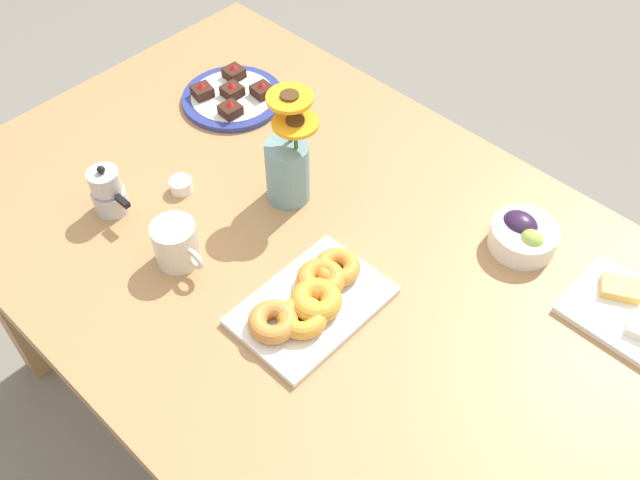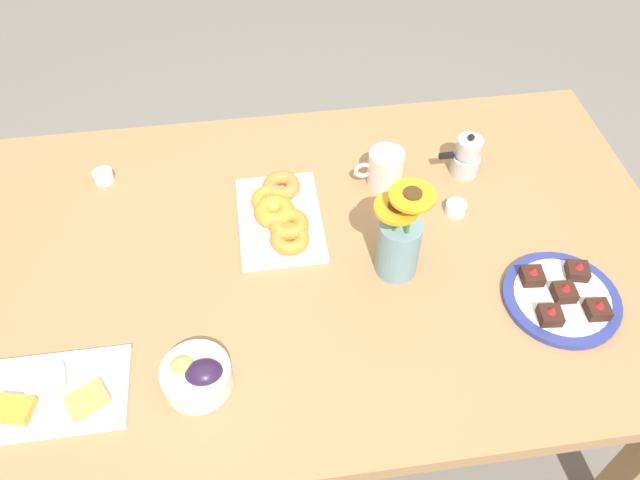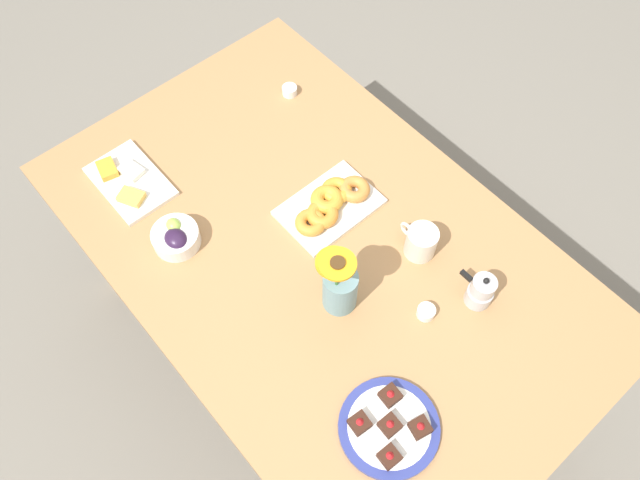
{
  "view_description": "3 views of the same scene",
  "coord_description": "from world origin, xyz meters",
  "views": [
    {
      "loc": [
        0.62,
        -0.64,
        1.81
      ],
      "look_at": [
        0.0,
        0.0,
        0.78
      ],
      "focal_mm": 40.0,
      "sensor_mm": 36.0,
      "label": 1
    },
    {
      "loc": [
        0.12,
        0.88,
        1.81
      ],
      "look_at": [
        0.0,
        0.0,
        0.78
      ],
      "focal_mm": 35.0,
      "sensor_mm": 36.0,
      "label": 2
    },
    {
      "loc": [
        -0.64,
        0.56,
        2.25
      ],
      "look_at": [
        0.0,
        0.0,
        0.78
      ],
      "focal_mm": 35.0,
      "sensor_mm": 36.0,
      "label": 3
    }
  ],
  "objects": [
    {
      "name": "jam_cup_honey",
      "position": [
        0.5,
        -0.3,
        0.76
      ],
      "size": [
        0.05,
        0.05,
        0.03
      ],
      "color": "white",
      "rests_on": "dining_table"
    },
    {
      "name": "croissant_platter",
      "position": [
        0.08,
        -0.11,
        0.76
      ],
      "size": [
        0.19,
        0.29,
        0.05
      ],
      "color": "white",
      "rests_on": "dining_table"
    },
    {
      "name": "dessert_plate",
      "position": [
        -0.48,
        0.2,
        0.75
      ],
      "size": [
        0.24,
        0.24,
        0.05
      ],
      "color": "navy",
      "rests_on": "dining_table"
    },
    {
      "name": "dining_table",
      "position": [
        0.0,
        0.0,
        0.65
      ],
      "size": [
        1.6,
        1.0,
        0.74
      ],
      "color": "#A87A4C",
      "rests_on": "ground_plane"
    },
    {
      "name": "cheese_platter",
      "position": [
        0.53,
        0.28,
        0.75
      ],
      "size": [
        0.26,
        0.17,
        0.03
      ],
      "color": "white",
      "rests_on": "dining_table"
    },
    {
      "name": "grape_bowl",
      "position": [
        0.27,
        0.29,
        0.77
      ],
      "size": [
        0.13,
        0.13,
        0.07
      ],
      "color": "white",
      "rests_on": "dining_table"
    },
    {
      "name": "flower_vase",
      "position": [
        -0.16,
        0.07,
        0.83
      ],
      "size": [
        0.11,
        0.11,
        0.25
      ],
      "color": "#6B939E",
      "rests_on": "dining_table"
    },
    {
      "name": "moka_pot",
      "position": [
        -0.39,
        -0.21,
        0.79
      ],
      "size": [
        0.11,
        0.07,
        0.12
      ],
      "color": "#B7B7BC",
      "rests_on": "dining_table"
    },
    {
      "name": "ground_plane",
      "position": [
        0.0,
        0.0,
        0.0
      ],
      "size": [
        6.0,
        6.0,
        0.0
      ],
      "primitive_type": "plane",
      "color": "slate"
    },
    {
      "name": "jam_cup_berry",
      "position": [
        -0.33,
        -0.08,
        0.76
      ],
      "size": [
        0.05,
        0.05,
        0.03
      ],
      "color": "white",
      "rests_on": "dining_table"
    },
    {
      "name": "coffee_mug",
      "position": [
        -0.19,
        -0.2,
        0.79
      ],
      "size": [
        0.12,
        0.09,
        0.09
      ],
      "color": "beige",
      "rests_on": "dining_table"
    }
  ]
}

